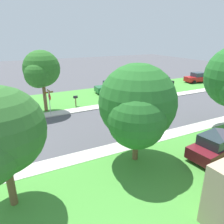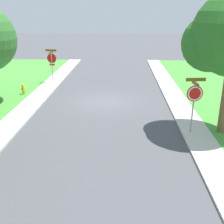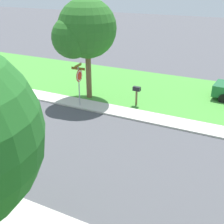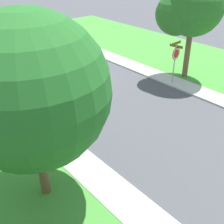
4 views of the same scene
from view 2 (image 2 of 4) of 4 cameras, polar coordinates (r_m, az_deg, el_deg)
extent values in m
plane|color=#4C4C51|center=(18.11, -1.34, 2.18)|extent=(120.00, 120.00, 0.00)
cylinder|color=#9E9EA3|center=(22.99, -12.30, 8.95)|extent=(0.07, 0.07, 2.60)
cylinder|color=red|center=(22.91, -12.40, 10.81)|extent=(0.76, 0.14, 0.76)
cylinder|color=white|center=(22.92, -12.38, 10.82)|extent=(0.66, 0.10, 0.67)
cylinder|color=red|center=(22.93, -12.38, 10.82)|extent=(0.54, 0.08, 0.55)
cube|color=brown|center=(22.77, -12.57, 12.38)|extent=(0.91, 0.15, 0.16)
cube|color=brown|center=(22.80, -12.53, 11.91)|extent=(0.15, 0.91, 0.16)
cube|color=red|center=(22.99, -12.30, 9.59)|extent=(0.44, 0.08, 0.14)
cylinder|color=#9E9EA3|center=(13.44, 16.41, 0.69)|extent=(0.07, 0.07, 2.60)
cylinder|color=red|center=(13.17, 16.80, 3.70)|extent=(0.76, 0.11, 0.76)
cylinder|color=white|center=(13.16, 16.82, 3.67)|extent=(0.67, 0.07, 0.67)
cylinder|color=red|center=(13.15, 16.83, 3.67)|extent=(0.54, 0.06, 0.55)
cube|color=brown|center=(13.06, 17.00, 6.45)|extent=(0.92, 0.11, 0.16)
cube|color=brown|center=(13.10, 16.92, 5.64)|extent=(0.11, 0.92, 0.16)
sphere|color=#2A6823|center=(13.69, 19.66, 13.24)|extent=(2.60, 2.60, 2.60)
cylinder|color=gold|center=(20.38, -17.87, 4.28)|extent=(0.22, 0.22, 0.70)
sphere|color=gold|center=(20.29, -17.98, 5.28)|extent=(0.22, 0.22, 0.22)
cylinder|color=gold|center=(20.31, -17.53, 4.55)|extent=(0.10, 0.08, 0.08)
cylinder|color=gold|center=(20.40, -18.27, 4.54)|extent=(0.10, 0.08, 0.08)
camera|label=1|loc=(24.16, -49.37, 19.20)|focal=34.09mm
camera|label=3|loc=(11.69, -77.69, 13.94)|focal=46.61mm
camera|label=4|loc=(11.05, -83.28, 13.91)|focal=46.10mm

